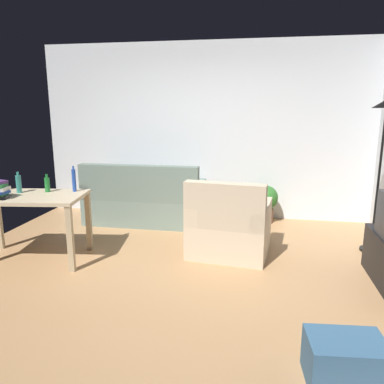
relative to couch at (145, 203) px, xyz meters
name	(u,v)px	position (x,y,z in m)	size (l,w,h in m)	color
ground_plane	(175,269)	(0.83, -1.59, -0.32)	(5.20, 4.40, 0.02)	tan
wall_rear	(205,131)	(0.83, 0.61, 1.04)	(5.20, 0.10, 2.70)	silver
couch	(145,203)	(0.00, 0.00, 0.00)	(1.74, 0.84, 0.92)	slate
torchiere_lamp	(384,135)	(3.08, -0.65, 1.11)	(0.32, 0.32, 1.81)	black
desk	(29,205)	(-0.84, -1.61, 0.34)	(1.28, 0.85, 0.76)	#C6B28E
potted_plant	(266,201)	(1.81, 0.31, 0.02)	(0.36, 0.36, 0.57)	brown
armchair	(229,228)	(1.36, -1.05, 0.01)	(0.99, 0.94, 0.92)	beige
storage_box	(345,361)	(2.27, -3.09, -0.16)	(0.48, 0.34, 0.30)	#386084
bottle_tall	(19,184)	(-1.01, -1.52, 0.56)	(0.06, 0.06, 0.24)	teal
bottle_green	(47,184)	(-0.72, -1.42, 0.54)	(0.06, 0.06, 0.21)	#1E722D
bottle_blue	(74,180)	(-0.42, -1.34, 0.59)	(0.04, 0.04, 0.30)	#2347A3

